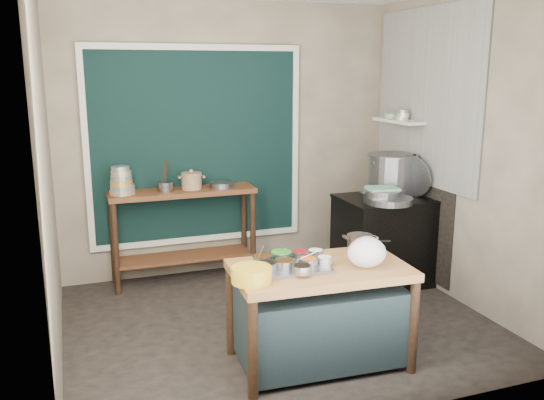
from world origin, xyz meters
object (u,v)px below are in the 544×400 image
object	(u,v)px
prep_table	(319,315)
ceramic_crock	(192,182)
condiment_tray	(292,267)
saucepan	(360,242)
stove_block	(385,241)
steamer	(382,196)
yellow_basin	(251,275)
stock_pot	(392,174)
utensil_cup	(165,187)
back_counter	(184,235)

from	to	relation	value
prep_table	ceramic_crock	bearing A→B (deg)	106.55
condiment_tray	saucepan	xyz separation A→B (m)	(0.66, 0.24, 0.05)
ceramic_crock	saucepan	bearing A→B (deg)	-61.93
stove_block	steamer	xyz separation A→B (m)	(-0.16, -0.17, 0.52)
prep_table	stove_block	xyz separation A→B (m)	(1.31, 1.30, 0.05)
condiment_tray	steamer	xyz separation A→B (m)	(1.36, 1.11, 0.18)
stove_block	condiment_tray	size ratio (longest dim) A/B	1.76
prep_table	yellow_basin	size ratio (longest dim) A/B	4.65
steamer	ceramic_crock	bearing A→B (deg)	151.45
stock_pot	condiment_tray	bearing A→B (deg)	-139.25
utensil_cup	ceramic_crock	bearing A→B (deg)	6.10
yellow_basin	steamer	bearing A→B (deg)	36.37
saucepan	prep_table	bearing A→B (deg)	-128.15
ceramic_crock	steamer	world-z (taller)	ceramic_crock
stove_block	yellow_basin	bearing A→B (deg)	-142.59
yellow_basin	ceramic_crock	distance (m)	2.17
yellow_basin	saucepan	size ratio (longest dim) A/B	1.28
prep_table	steamer	world-z (taller)	steamer
utensil_cup	condiment_tray	bearing A→B (deg)	-74.45
prep_table	back_counter	world-z (taller)	back_counter
condiment_tray	stock_pot	world-z (taller)	stock_pot
stove_block	stock_pot	xyz separation A→B (m)	(0.13, 0.14, 0.66)
saucepan	back_counter	bearing A→B (deg)	142.64
prep_table	saucepan	xyz separation A→B (m)	(0.45, 0.26, 0.43)
condiment_tray	yellow_basin	bearing A→B (deg)	-156.61
condiment_tray	stock_pot	bearing A→B (deg)	40.75
yellow_basin	utensil_cup	size ratio (longest dim) A/B	1.70
condiment_tray	yellow_basin	distance (m)	0.38
ceramic_crock	back_counter	bearing A→B (deg)	177.92
condiment_tray	stock_pot	size ratio (longest dim) A/B	0.99
steamer	stove_block	bearing A→B (deg)	47.00
back_counter	steamer	size ratio (longest dim) A/B	3.80
prep_table	condiment_tray	distance (m)	0.44
stove_block	utensil_cup	world-z (taller)	utensil_cup
stock_pot	back_counter	bearing A→B (deg)	163.87
stove_block	saucepan	bearing A→B (deg)	-129.56
yellow_basin	utensil_cup	world-z (taller)	utensil_cup
prep_table	yellow_basin	xyz separation A→B (m)	(-0.55, -0.13, 0.43)
prep_table	steamer	xyz separation A→B (m)	(1.16, 1.13, 0.57)
back_counter	stock_pot	distance (m)	2.20
condiment_tray	steamer	size ratio (longest dim) A/B	1.34
stove_block	yellow_basin	distance (m)	2.38
prep_table	ceramic_crock	distance (m)	2.18
yellow_basin	steamer	world-z (taller)	steamer
utensil_cup	yellow_basin	bearing A→B (deg)	-84.60
condiment_tray	saucepan	size ratio (longest dim) A/B	2.44
prep_table	stock_pot	world-z (taller)	stock_pot
utensil_cup	stock_pot	distance (m)	2.27
condiment_tray	ceramic_crock	size ratio (longest dim) A/B	2.38
prep_table	stove_block	bearing A→B (deg)	47.66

